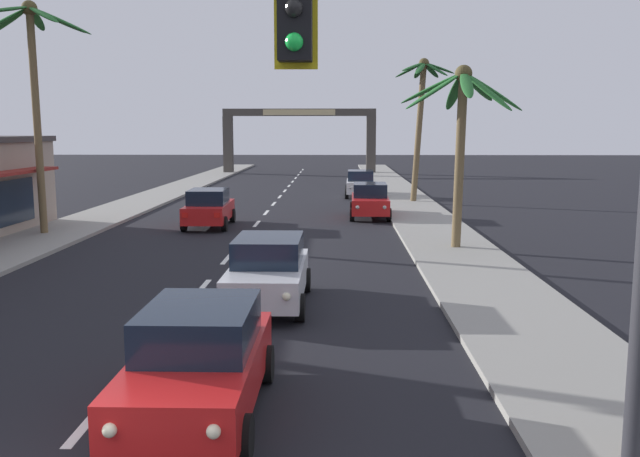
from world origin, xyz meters
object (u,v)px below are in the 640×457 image
Objects in this scene: traffic_signal_mast at (310,74)px; sedan_parked_nearest_kerb at (360,183)px; sedan_oncoming_far at (209,208)px; town_gateway_arch at (299,131)px; sedan_parked_mid_kerb at (370,200)px; palm_left_third at (33,60)px; sedan_third_in_queue at (268,271)px; palm_right_second at (462,114)px; palm_right_third at (421,102)px; sedan_lead_at_stop_bar at (199,361)px.

sedan_parked_nearest_kerb is (1.78, 37.22, -3.96)m from traffic_signal_mast.
town_gateway_arch is at bearing 86.91° from sedan_oncoming_far.
traffic_signal_mast reaches higher than sedan_parked_nearest_kerb.
sedan_parked_mid_kerb is 34.30m from town_gateway_arch.
sedan_third_in_queue is at bearing -46.26° from palm_left_third.
palm_right_second is (10.03, -5.75, 3.95)m from sedan_oncoming_far.
palm_right_third is (0.48, 15.78, 1.07)m from palm_right_second.
palm_left_third is 1.11× the size of palm_right_third.
palm_left_third reaches higher than palm_right_third.
sedan_third_in_queue is 27.65m from sedan_parked_nearest_kerb.
palm_right_third reaches higher than sedan_lead_at_stop_bar.
sedan_lead_at_stop_bar is 0.30× the size of town_gateway_arch.
sedan_oncoming_far is at bearing -136.34° from palm_right_third.
sedan_oncoming_far is at bearing 24.27° from palm_left_third.
sedan_lead_at_stop_bar is at bearing 119.41° from traffic_signal_mast.
sedan_lead_at_stop_bar is 20.82m from palm_left_third.
palm_right_second is at bearing -73.33° from sedan_parked_mid_kerb.
palm_right_second is (2.84, -19.68, 3.95)m from sedan_parked_nearest_kerb.
sedan_third_in_queue is 16.04m from palm_left_third.
palm_right_third is (5.10, 33.32, 1.06)m from traffic_signal_mast.
sedan_oncoming_far and sedan_parked_nearest_kerb have the same top height.
palm_right_second is 15.83m from palm_right_third.
traffic_signal_mast is at bearing -98.70° from palm_right_third.
palm_left_third is (-11.67, 20.47, 2.17)m from traffic_signal_mast.
sedan_third_in_queue is 0.99× the size of sedan_parked_nearest_kerb.
town_gateway_arch is (-5.30, 33.73, 3.26)m from sedan_parked_mid_kerb.
palm_right_third is 0.56× the size of town_gateway_arch.
sedan_third_in_queue is 0.99× the size of sedan_parked_mid_kerb.
sedan_parked_nearest_kerb is 0.54× the size of palm_right_third.
palm_left_third is (-10.25, 10.71, 6.13)m from sedan_third_in_queue.
palm_left_third reaches higher than sedan_parked_mid_kerb.
sedan_parked_nearest_kerb is at bearing 98.20° from palm_right_second.
traffic_signal_mast is at bearing -86.77° from town_gateway_arch.
sedan_oncoming_far is 0.30× the size of town_gateway_arch.
sedan_oncoming_far is 12.22m from palm_right_second.
palm_left_third reaches higher than sedan_parked_nearest_kerb.
sedan_lead_at_stop_bar is 1.00× the size of sedan_third_in_queue.
sedan_third_in_queue is 14.11m from sedan_oncoming_far.
palm_left_third reaches higher than sedan_oncoming_far.
traffic_signal_mast is at bearing -76.91° from sedan_oncoming_far.
palm_right_third is at bearing -49.57° from sedan_parked_nearest_kerb.
sedan_parked_nearest_kerb is 23.97m from town_gateway_arch.
traffic_signal_mast is 24.24m from sedan_oncoming_far.
palm_left_third reaches higher than palm_right_second.
sedan_lead_at_stop_bar and sedan_parked_mid_kerb have the same top height.
traffic_signal_mast reaches higher than town_gateway_arch.
sedan_parked_mid_kerb is 0.54× the size of palm_right_third.
sedan_oncoming_far is at bearing -93.09° from town_gateway_arch.
sedan_third_in_queue is 0.48× the size of palm_left_third.
sedan_parked_mid_kerb is at bearing 106.67° from palm_right_second.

